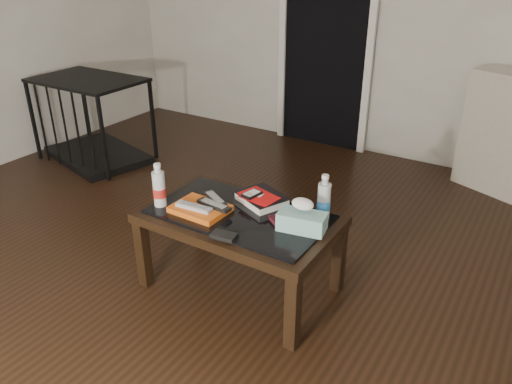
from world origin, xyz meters
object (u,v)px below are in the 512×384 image
water_bottle_left (159,185)px  pet_crate (95,133)px  tissue_box (302,221)px  water_bottle_right (324,197)px  textbook (262,199)px  coffee_table (240,224)px

water_bottle_left → pet_crate: bearing=148.8°
pet_crate → tissue_box: size_ratio=4.45×
water_bottle_right → water_bottle_left: bearing=-157.4°
textbook → water_bottle_right: 0.36m
tissue_box → textbook: bearing=145.5°
water_bottle_left → water_bottle_right: (0.79, 0.33, 0.00)m
tissue_box → coffee_table: bearing=173.3°
coffee_table → water_bottle_right: bearing=25.4°
tissue_box → water_bottle_right: bearing=66.6°
coffee_table → water_bottle_right: water_bottle_right is taller
water_bottle_left → textbook: bearing=35.1°
pet_crate → tissue_box: (2.45, -0.86, 0.28)m
textbook → water_bottle_left: bearing=-121.4°
pet_crate → water_bottle_right: size_ratio=4.30×
pet_crate → textbook: 2.27m
coffee_table → pet_crate: size_ratio=0.98×
textbook → water_bottle_right: bearing=26.8°
coffee_table → water_bottle_right: (0.39, 0.18, 0.18)m
water_bottle_right → textbook: bearing=-176.7°
pet_crate → water_bottle_right: pet_crate is taller
pet_crate → water_bottle_left: bearing=-16.6°
water_bottle_right → tissue_box: (-0.04, -0.16, -0.07)m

